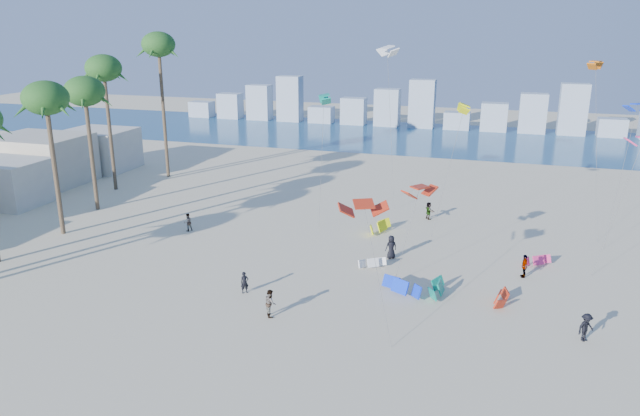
% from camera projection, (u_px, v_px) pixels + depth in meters
% --- Properties ---
extents(ground, '(220.00, 220.00, 0.00)m').
position_uv_depth(ground, '(179.00, 366.00, 32.33)').
color(ground, beige).
rests_on(ground, ground).
extents(ocean, '(220.00, 220.00, 0.00)m').
position_uv_depth(ocean, '(404.00, 137.00, 98.04)').
color(ocean, navy).
rests_on(ocean, ground).
extents(kitesurfer_near, '(0.66, 0.62, 1.52)m').
position_uv_depth(kitesurfer_near, '(245.00, 283.00, 40.90)').
color(kitesurfer_near, black).
rests_on(kitesurfer_near, ground).
extents(kitesurfer_mid, '(1.03, 1.09, 1.77)m').
position_uv_depth(kitesurfer_mid, '(270.00, 303.00, 37.65)').
color(kitesurfer_mid, gray).
rests_on(kitesurfer_mid, ground).
extents(kitesurfers_far, '(39.25, 21.62, 1.87)m').
position_uv_depth(kitesurfers_far, '(437.00, 251.00, 46.30)').
color(kitesurfers_far, black).
rests_on(kitesurfers_far, ground).
extents(grounded_kites, '(15.26, 15.23, 1.03)m').
position_uv_depth(grounded_kites, '(426.00, 268.00, 44.15)').
color(grounded_kites, white).
rests_on(grounded_kites, ground).
extents(flying_kites, '(30.18, 30.90, 16.18)m').
position_uv_depth(flying_kites, '(468.00, 116.00, 47.25)').
color(flying_kites, '#B62712').
rests_on(flying_kites, ground).
extents(palm_row, '(8.31, 44.80, 16.88)m').
position_uv_depth(palm_row, '(29.00, 98.00, 50.07)').
color(palm_row, brown).
rests_on(palm_row, ground).
extents(distant_skyline, '(85.00, 3.00, 8.40)m').
position_uv_depth(distant_skyline, '(407.00, 109.00, 106.60)').
color(distant_skyline, '#9EADBF').
rests_on(distant_skyline, ground).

